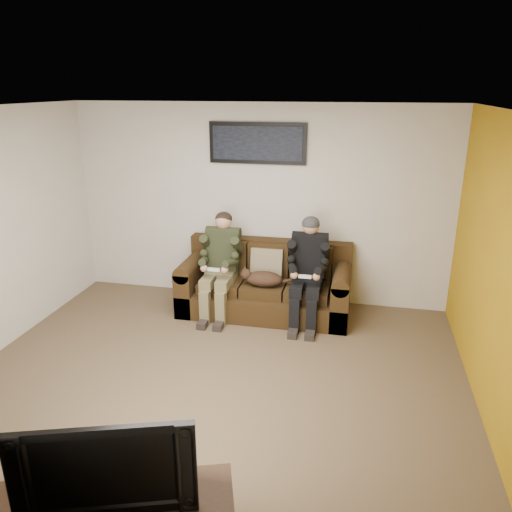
% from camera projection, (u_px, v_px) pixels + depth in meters
% --- Properties ---
extents(floor, '(5.00, 5.00, 0.00)m').
position_uv_depth(floor, '(212.00, 384.00, 4.92)').
color(floor, brown).
rests_on(floor, ground).
extents(ceiling, '(5.00, 5.00, 0.00)m').
position_uv_depth(ceiling, '(203.00, 110.00, 4.07)').
color(ceiling, silver).
rests_on(ceiling, ground).
extents(wall_back, '(5.00, 0.00, 5.00)m').
position_uv_depth(wall_back, '(259.00, 205.00, 6.57)').
color(wall_back, beige).
rests_on(wall_back, ground).
extents(wall_front, '(5.00, 0.00, 5.00)m').
position_uv_depth(wall_front, '(69.00, 412.00, 2.41)').
color(wall_front, beige).
rests_on(wall_front, ground).
extents(wall_right, '(0.00, 4.50, 4.50)m').
position_uv_depth(wall_right, '(506.00, 282.00, 4.00)').
color(wall_right, beige).
rests_on(wall_right, ground).
extents(accent_wall_right, '(0.00, 4.50, 4.50)m').
position_uv_depth(accent_wall_right, '(505.00, 282.00, 4.00)').
color(accent_wall_right, '#AF8211').
rests_on(accent_wall_right, ground).
extents(sofa, '(2.14, 0.93, 0.88)m').
position_uv_depth(sofa, '(266.00, 286.00, 6.46)').
color(sofa, '#33220F').
rests_on(sofa, ground).
extents(throw_pillow, '(0.41, 0.20, 0.41)m').
position_uv_depth(throw_pillow, '(267.00, 263.00, 6.40)').
color(throw_pillow, '#837455').
rests_on(throw_pillow, sofa).
extents(throw_blanket, '(0.44, 0.21, 0.08)m').
position_uv_depth(throw_blanket, '(223.00, 237.00, 6.66)').
color(throw_blanket, tan).
rests_on(throw_blanket, sofa).
extents(person_left, '(0.51, 0.87, 1.28)m').
position_uv_depth(person_left, '(221.00, 259.00, 6.28)').
color(person_left, olive).
rests_on(person_left, sofa).
extents(person_right, '(0.51, 0.86, 1.29)m').
position_uv_depth(person_right, '(308.00, 265.00, 6.06)').
color(person_right, black).
rests_on(person_right, sofa).
extents(cat, '(0.66, 0.26, 0.24)m').
position_uv_depth(cat, '(262.00, 278.00, 6.17)').
color(cat, '#462C1B').
rests_on(cat, sofa).
extents(framed_poster, '(1.25, 0.05, 0.52)m').
position_uv_depth(framed_poster, '(257.00, 143.00, 6.28)').
color(framed_poster, black).
rests_on(framed_poster, wall_back).
extents(television, '(1.02, 0.46, 0.59)m').
position_uv_depth(television, '(107.00, 460.00, 2.87)').
color(television, black).
rests_on(television, tv_stand).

